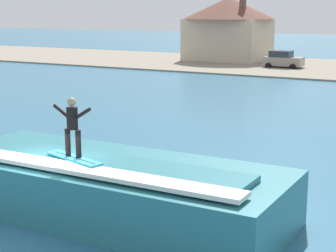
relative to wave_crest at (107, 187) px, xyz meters
The scene contains 6 objects.
ground_plane 1.99m from the wave_crest, 138.33° to the right, with size 260.00×260.00×0.00m, color #2B6181.
wave_crest is the anchor object (origin of this frame).
surfboard 1.37m from the wave_crest, 127.93° to the right, with size 2.16×0.97×0.06m.
surfer 2.18m from the wave_crest, 134.19° to the right, with size 1.32×0.32×1.70m.
car_near_shore 44.00m from the wave_crest, 101.10° to the left, with size 3.91×2.25×1.86m.
house_with_chimney 51.76m from the wave_crest, 109.23° to the left, with size 10.87×10.87×7.61m.
Camera 1 is at (10.50, -11.51, 5.94)m, focal length 59.20 mm.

